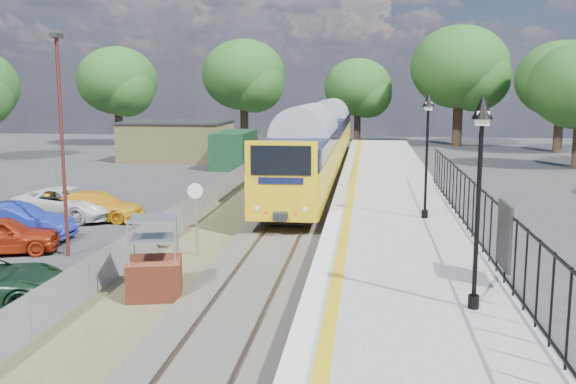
% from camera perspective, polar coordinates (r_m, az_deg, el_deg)
% --- Properties ---
extents(ground, '(120.00, 120.00, 0.00)m').
position_cam_1_polar(ground, '(18.90, -2.84, -8.17)').
color(ground, '#2D2D30').
rests_on(ground, ground).
extents(track_bed, '(5.90, 80.00, 0.29)m').
position_cam_1_polar(track_bed, '(28.23, -0.41, -2.17)').
color(track_bed, '#473F38').
rests_on(track_bed, ground).
extents(platform, '(5.00, 70.00, 0.90)m').
position_cam_1_polar(platform, '(26.31, 9.26, -2.33)').
color(platform, gray).
rests_on(platform, ground).
extents(platform_edge, '(0.90, 70.00, 0.01)m').
position_cam_1_polar(platform_edge, '(26.22, 4.78, -1.27)').
color(platform_edge, silver).
rests_on(platform_edge, platform).
extents(victorian_lamp_south, '(0.44, 0.44, 4.60)m').
position_cam_1_polar(victorian_lamp_south, '(14.04, 16.74, 3.35)').
color(victorian_lamp_south, black).
rests_on(victorian_lamp_south, platform).
extents(victorian_lamp_north, '(0.44, 0.44, 4.60)m').
position_cam_1_polar(victorian_lamp_north, '(23.91, 12.31, 5.75)').
color(victorian_lamp_north, black).
rests_on(victorian_lamp_north, platform).
extents(palisade_fence, '(0.12, 26.00, 2.00)m').
position_cam_1_polar(palisade_fence, '(20.65, 16.46, -1.81)').
color(palisade_fence, black).
rests_on(palisade_fence, platform).
extents(wire_fence, '(0.06, 52.00, 1.20)m').
position_cam_1_polar(wire_fence, '(31.08, -6.68, -0.24)').
color(wire_fence, '#999EA3').
rests_on(wire_fence, ground).
extents(outbuilding, '(10.80, 10.10, 3.12)m').
position_cam_1_polar(outbuilding, '(51.12, -8.92, 4.41)').
color(outbuilding, tan).
rests_on(outbuilding, ground).
extents(tree_line, '(56.80, 43.80, 11.88)m').
position_cam_1_polar(tree_line, '(59.81, 5.50, 10.02)').
color(tree_line, '#332319').
rests_on(tree_line, ground).
extents(train, '(2.82, 40.83, 3.51)m').
position_cam_1_polar(train, '(43.86, 2.97, 4.82)').
color(train, gold).
rests_on(train, ground).
extents(brick_plinth, '(1.70, 1.70, 2.27)m').
position_cam_1_polar(brick_plinth, '(17.72, -11.80, -5.87)').
color(brick_plinth, brown).
rests_on(brick_plinth, ground).
extents(speed_sign, '(0.51, 0.15, 2.55)m').
position_cam_1_polar(speed_sign, '(21.57, -8.20, -1.42)').
color(speed_sign, '#999EA3').
rests_on(speed_sign, ground).
extents(carpark_lamp, '(0.25, 0.50, 7.41)m').
position_cam_1_polar(carpark_lamp, '(22.59, -19.49, 5.01)').
color(carpark_lamp, '#491B18').
rests_on(carpark_lamp, ground).
extents(car_red, '(4.20, 2.70, 1.33)m').
position_cam_1_polar(car_red, '(24.20, -24.19, -3.50)').
color(car_red, maroon).
rests_on(car_red, ground).
extents(car_blue, '(4.35, 1.67, 1.42)m').
position_cam_1_polar(car_blue, '(26.00, -23.14, -2.51)').
color(car_blue, '#192B99').
rests_on(car_blue, ground).
extents(car_yellow, '(4.44, 2.21, 1.24)m').
position_cam_1_polar(car_yellow, '(28.98, -16.59, -1.19)').
color(car_yellow, gold).
rests_on(car_yellow, ground).
extents(car_white, '(5.42, 3.58, 1.39)m').
position_cam_1_polar(car_white, '(29.61, -18.98, -0.96)').
color(car_white, silver).
rests_on(car_white, ground).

